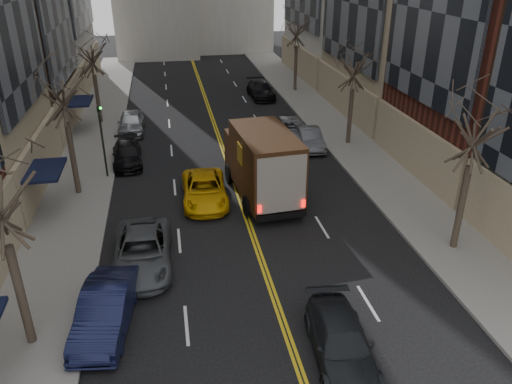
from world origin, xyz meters
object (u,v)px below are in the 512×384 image
observer_sedan (341,342)px  taxi (205,190)px  ups_truck (262,164)px  pedestrian (275,183)px

observer_sedan → taxi: 12.88m
ups_truck → pedestrian: 1.24m
ups_truck → taxi: bearing=175.4°
ups_truck → observer_sedan: size_ratio=1.55×
ups_truck → taxi: size_ratio=1.46×
ups_truck → pedestrian: size_ratio=3.80×
ups_truck → observer_sedan: ups_truck is taller
taxi → pedestrian: size_ratio=2.60×
taxi → pedestrian: 3.81m
taxi → pedestrian: bearing=-3.7°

